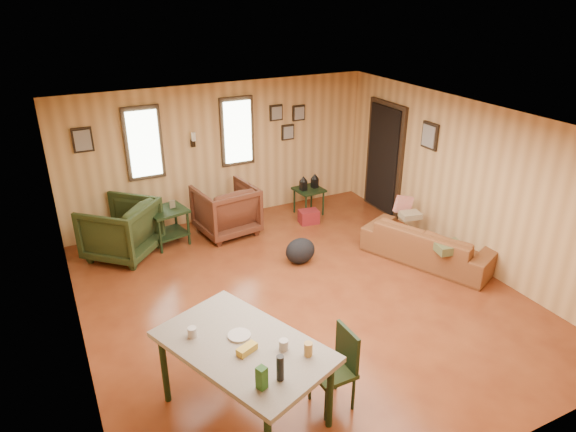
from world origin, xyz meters
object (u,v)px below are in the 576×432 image
object	(u,v)px
side_table	(309,187)
recliner_green	(120,227)
sofa	(429,238)
end_table	(168,220)
recliner_brown	(226,207)
dining_table	(244,351)

from	to	relation	value
side_table	recliner_green	bearing A→B (deg)	-178.29
sofa	end_table	bearing A→B (deg)	31.68
sofa	recliner_brown	bearing A→B (deg)	22.43
dining_table	recliner_brown	bearing A→B (deg)	50.75
side_table	dining_table	distance (m)	4.91
recliner_green	end_table	xyz separation A→B (m)	(0.74, 0.05, -0.07)
sofa	side_table	xyz separation A→B (m)	(-0.78, 2.35, 0.14)
side_table	dining_table	world-z (taller)	dining_table
sofa	recliner_brown	distance (m)	3.32
dining_table	sofa	bearing A→B (deg)	2.42
side_table	dining_table	xyz separation A→B (m)	(-2.87, -3.97, 0.25)
end_table	dining_table	world-z (taller)	dining_table
sofa	side_table	size ratio (longest dim) A/B	2.57
recliner_brown	dining_table	size ratio (longest dim) A/B	0.49
sofa	side_table	bearing A→B (deg)	-5.67
sofa	dining_table	xyz separation A→B (m)	(-3.65, -1.62, 0.38)
recliner_green	dining_table	xyz separation A→B (m)	(0.48, -3.88, 0.28)
end_table	recliner_brown	bearing A→B (deg)	-1.41
sofa	end_table	xyz separation A→B (m)	(-3.39, 2.30, 0.04)
dining_table	recliner_green	bearing A→B (deg)	75.43
dining_table	end_table	bearing A→B (deg)	64.64
end_table	dining_table	xyz separation A→B (m)	(-0.26, -3.93, 0.34)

